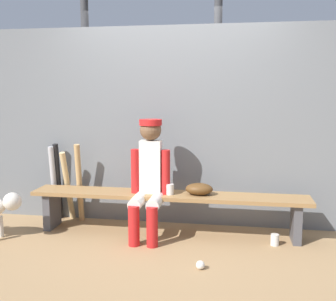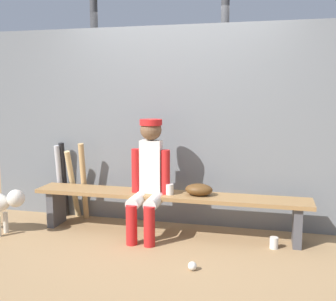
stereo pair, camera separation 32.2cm
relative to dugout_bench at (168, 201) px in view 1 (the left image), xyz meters
name	(u,v)px [view 1 (the left image)]	position (x,y,z in m)	size (l,w,h in m)	color
ground_plane	(168,234)	(0.00, 0.00, -0.35)	(30.00, 30.00, 0.00)	#9E7A51
chainlink_fence	(174,127)	(0.00, 0.39, 0.75)	(4.52, 0.03, 2.19)	slate
dugout_bench	(168,201)	(0.00, 0.00, 0.00)	(2.88, 0.36, 0.43)	olive
player_seated	(149,175)	(-0.18, -0.10, 0.30)	(0.41, 0.55, 1.20)	silver
baseball_glove	(199,189)	(0.32, 0.00, 0.15)	(0.28, 0.20, 0.12)	#593819
bat_wood_tan	(79,183)	(-1.05, 0.22, 0.11)	(0.06, 0.06, 0.91)	tan
bat_wood_natural	(68,186)	(-1.21, 0.25, 0.06)	(0.06, 0.06, 0.82)	tan
bat_aluminum_black	(58,181)	(-1.34, 0.30, 0.10)	(0.06, 0.06, 0.89)	black
bat_aluminum_silver	(54,183)	(-1.38, 0.26, 0.08)	(0.06, 0.06, 0.86)	#B7B7BC
baseball	(200,265)	(0.41, -0.81, -0.31)	(0.07, 0.07, 0.07)	white
cup_on_ground	(275,240)	(1.08, -0.15, -0.29)	(0.08, 0.08, 0.11)	silver
cup_on_bench	(170,189)	(0.03, -0.04, 0.14)	(0.08, 0.08, 0.11)	silver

